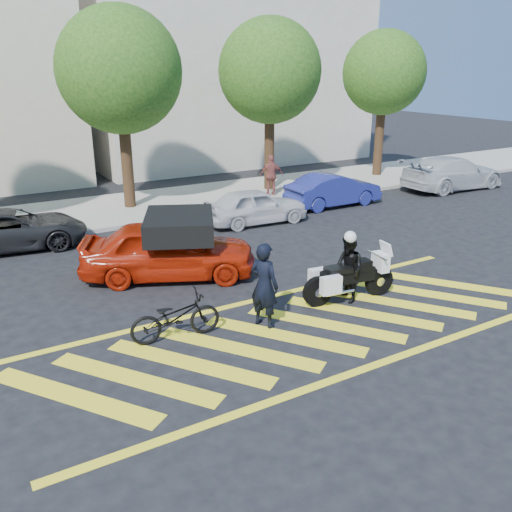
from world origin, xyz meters
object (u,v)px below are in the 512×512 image
parked_mid_left (12,229)px  parked_right (333,190)px  bicycle (175,317)px  parked_mid_right (256,206)px  police_motorcycle (348,278)px  red_convertible (168,250)px  parked_far_right (453,173)px  officer_bike (264,285)px  officer_moto (348,269)px

parked_mid_left → parked_right: 12.06m
bicycle → parked_mid_right: size_ratio=0.51×
bicycle → police_motorcycle: police_motorcycle is taller
parked_mid_right → red_convertible: bearing=129.8°
parked_mid_right → parked_far_right: 10.75m
police_motorcycle → officer_bike: bearing=-169.9°
officer_bike → parked_far_right: (14.75, 7.47, -0.21)m
parked_right → officer_moto: bearing=144.5°
parked_right → parked_mid_right: bearing=99.3°
officer_bike → parked_mid_left: (-3.99, 8.55, -0.34)m
officer_bike → parked_mid_left: size_ratio=0.43×
officer_bike → bicycle: size_ratio=1.00×
parked_far_right → parked_mid_left: bearing=88.6°
red_convertible → parked_far_right: 15.89m
officer_moto → parked_mid_right: size_ratio=0.43×
officer_bike → red_convertible: size_ratio=0.42×
police_motorcycle → parked_right: bearing=61.4°
parked_mid_left → parked_mid_right: (8.01, -1.40, 0.02)m
red_convertible → parked_far_right: bearing=-51.9°
red_convertible → parked_right: red_convertible is taller
red_convertible → parked_right: size_ratio=1.14×
police_motorcycle → parked_right: parked_right is taller
bicycle → officer_moto: bearing=-88.0°
parked_mid_left → parked_mid_right: bearing=-92.7°
officer_moto → parked_far_right: (12.31, 7.36, -0.07)m
officer_moto → red_convertible: 4.84m
officer_moto → parked_right: size_ratio=0.41×
police_motorcycle → parked_far_right: parked_far_right is taller
bicycle → parked_right: 12.38m
officer_bike → bicycle: bearing=54.1°
police_motorcycle → officer_moto: bearing=-155.3°
police_motorcycle → parked_mid_right: parked_mid_right is taller
police_motorcycle → officer_moto: size_ratio=1.51×
officer_bike → police_motorcycle: officer_bike is taller
parked_mid_left → bicycle: bearing=-158.5°
parked_mid_right → parked_right: (4.03, 0.61, 0.02)m
bicycle → red_convertible: 3.60m
officer_moto → parked_mid_left: bearing=-135.2°
officer_bike → parked_mid_left: officer_bike is taller
red_convertible → parked_mid_right: (4.71, 3.37, -0.14)m
officer_bike → parked_mid_right: size_ratio=0.51×
parked_right → police_motorcycle: bearing=144.5°
officer_bike → red_convertible: bearing=-13.3°
bicycle → parked_mid_right: parked_mid_right is taller
officer_bike → parked_right: (8.04, 7.76, -0.30)m
parked_right → red_convertible: bearing=115.1°
parked_mid_right → parked_far_right: bearing=-84.1°
red_convertible → parked_mid_left: size_ratio=1.03×
officer_moto → parked_far_right: bearing=128.4°
bicycle → officer_moto: (4.36, -0.31, 0.32)m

